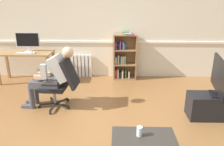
# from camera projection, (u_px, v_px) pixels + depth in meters

# --- Properties ---
(ground_plane) EXTENTS (18.00, 18.00, 0.00)m
(ground_plane) POSITION_uv_depth(u_px,v_px,m) (101.00, 132.00, 3.60)
(ground_plane) COLOR brown
(back_wall) EXTENTS (12.00, 0.13, 2.70)m
(back_wall) POSITION_uv_depth(u_px,v_px,m) (108.00, 25.00, 5.65)
(back_wall) COLOR beige
(back_wall) RESTS_ON ground_plane
(computer_desk) EXTENTS (1.29, 0.58, 0.76)m
(computer_desk) POSITION_uv_depth(u_px,v_px,m) (26.00, 57.00, 5.46)
(computer_desk) COLOR #9E7547
(computer_desk) RESTS_ON ground_plane
(imac_monitor) EXTENTS (0.58, 0.14, 0.46)m
(imac_monitor) POSITION_uv_depth(u_px,v_px,m) (28.00, 40.00, 5.40)
(imac_monitor) COLOR silver
(imac_monitor) RESTS_ON computer_desk
(keyboard) EXTENTS (0.39, 0.12, 0.02)m
(keyboard) POSITION_uv_depth(u_px,v_px,m) (24.00, 53.00, 5.28)
(keyboard) COLOR silver
(keyboard) RESTS_ON computer_desk
(computer_mouse) EXTENTS (0.06, 0.10, 0.03)m
(computer_mouse) POSITION_uv_depth(u_px,v_px,m) (34.00, 53.00, 5.30)
(computer_mouse) COLOR white
(computer_mouse) RESTS_ON computer_desk
(bookshelf) EXTENTS (0.58, 0.29, 1.22)m
(bookshelf) POSITION_uv_depth(u_px,v_px,m) (124.00, 57.00, 5.70)
(bookshelf) COLOR olive
(bookshelf) RESTS_ON ground_plane
(radiator) EXTENTS (0.82, 0.08, 0.59)m
(radiator) POSITION_uv_depth(u_px,v_px,m) (76.00, 66.00, 5.92)
(radiator) COLOR white
(radiator) RESTS_ON ground_plane
(office_chair) EXTENTS (0.80, 0.62, 0.98)m
(office_chair) POSITION_uv_depth(u_px,v_px,m) (61.00, 82.00, 4.23)
(office_chair) COLOR black
(office_chair) RESTS_ON ground_plane
(person_seated) EXTENTS (1.05, 0.41, 1.20)m
(person_seated) POSITION_uv_depth(u_px,v_px,m) (52.00, 75.00, 4.20)
(person_seated) COLOR #4C4C51
(person_seated) RESTS_ON ground_plane
(tv_stand) EXTENTS (0.91, 0.39, 0.43)m
(tv_stand) POSITION_uv_depth(u_px,v_px,m) (214.00, 106.00, 3.97)
(tv_stand) COLOR black
(tv_stand) RESTS_ON ground_plane
(tv_screen) EXTENTS (0.26, 0.96, 0.63)m
(tv_screen) POSITION_uv_depth(u_px,v_px,m) (219.00, 77.00, 3.79)
(tv_screen) COLOR black
(tv_screen) RESTS_ON tv_stand
(coffee_table) EXTENTS (0.81, 0.47, 0.39)m
(coffee_table) POSITION_uv_depth(u_px,v_px,m) (144.00, 141.00, 2.85)
(coffee_table) COLOR #332D28
(coffee_table) RESTS_ON ground_plane
(drinking_glass) EXTENTS (0.07, 0.07, 0.13)m
(drinking_glass) POSITION_uv_depth(u_px,v_px,m) (139.00, 131.00, 2.84)
(drinking_glass) COLOR silver
(drinking_glass) RESTS_ON coffee_table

